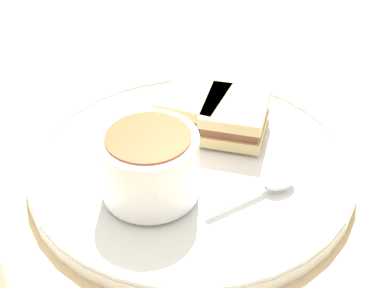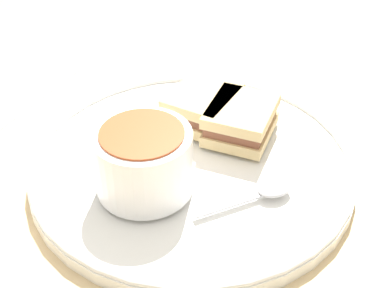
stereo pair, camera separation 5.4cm
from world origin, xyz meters
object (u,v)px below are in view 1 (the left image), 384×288
(sandwich_half_near, at_px, (236,117))
(sandwich_half_far, at_px, (195,105))
(soup_bowl, at_px, (150,164))
(spoon, at_px, (274,184))

(sandwich_half_near, bearing_deg, sandwich_half_far, -163.29)
(sandwich_half_far, bearing_deg, soup_bowl, -65.08)
(soup_bowl, xyz_separation_m, spoon, (0.08, 0.09, -0.03))
(sandwich_half_near, relative_size, sandwich_half_far, 1.03)
(soup_bowl, relative_size, spoon, 0.91)
(spoon, bearing_deg, sandwich_half_far, 91.94)
(soup_bowl, relative_size, sandwich_half_near, 0.91)
(soup_bowl, distance_m, spoon, 0.12)
(soup_bowl, height_order, spoon, soup_bowl)
(spoon, bearing_deg, sandwich_half_near, 77.15)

